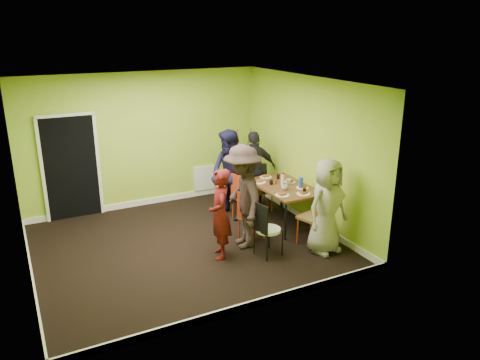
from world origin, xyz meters
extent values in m
plane|color=black|center=(0.00, 0.00, 0.00)|extent=(5.00, 5.00, 0.00)
cube|color=#99B62E|center=(0.00, 2.25, 1.40)|extent=(5.00, 0.04, 2.80)
cube|color=#99B62E|center=(0.00, -2.25, 1.40)|extent=(5.00, 0.04, 2.80)
cube|color=#99B62E|center=(-2.50, 0.00, 1.40)|extent=(0.04, 4.50, 2.80)
cube|color=#99B62E|center=(2.50, 0.00, 1.40)|extent=(0.04, 4.50, 2.80)
cube|color=white|center=(0.00, 0.00, 2.80)|extent=(5.00, 4.50, 0.04)
cube|color=black|center=(-1.50, 2.22, 1.02)|extent=(1.00, 0.05, 2.04)
cube|color=white|center=(1.30, 2.22, 0.40)|extent=(0.50, 0.04, 0.55)
cylinder|color=black|center=(1.66, -0.61, 0.35)|extent=(0.04, 0.04, 0.71)
cylinder|color=black|center=(2.44, -0.61, 0.35)|extent=(0.04, 0.04, 0.71)
cylinder|color=black|center=(1.66, 0.77, 0.35)|extent=(0.04, 0.04, 0.71)
cylinder|color=black|center=(2.44, 0.77, 0.35)|extent=(0.04, 0.04, 0.71)
cube|color=brown|center=(2.05, 0.08, 0.73)|extent=(0.90, 1.50, 0.04)
cylinder|color=red|center=(1.27, 0.72, 0.22)|extent=(0.03, 0.03, 0.43)
cylinder|color=red|center=(1.35, 0.40, 0.22)|extent=(0.03, 0.03, 0.43)
cylinder|color=red|center=(1.59, 0.80, 0.22)|extent=(0.03, 0.03, 0.43)
cylinder|color=red|center=(1.67, 0.48, 0.22)|extent=(0.03, 0.03, 0.43)
cube|color=brown|center=(1.47, 0.60, 0.43)|extent=(0.47, 0.47, 0.04)
cube|color=red|center=(1.29, 0.56, 0.70)|extent=(0.11, 0.36, 0.48)
cylinder|color=red|center=(0.93, -0.23, 0.21)|extent=(0.02, 0.02, 0.42)
cylinder|color=red|center=(1.05, -0.52, 0.21)|extent=(0.02, 0.02, 0.42)
cylinder|color=red|center=(1.23, -0.11, 0.21)|extent=(0.02, 0.02, 0.42)
cylinder|color=red|center=(1.35, -0.40, 0.21)|extent=(0.02, 0.02, 0.42)
cube|color=brown|center=(1.14, -0.31, 0.42)|extent=(0.49, 0.49, 0.04)
cube|color=red|center=(0.97, -0.38, 0.68)|extent=(0.16, 0.34, 0.47)
cylinder|color=red|center=(2.16, 0.99, 0.20)|extent=(0.02, 0.02, 0.41)
cylinder|color=red|center=(1.85, 1.00, 0.20)|extent=(0.02, 0.02, 0.41)
cylinder|color=red|center=(2.15, 0.68, 0.20)|extent=(0.02, 0.02, 0.41)
cylinder|color=red|center=(1.84, 0.69, 0.20)|extent=(0.02, 0.02, 0.41)
cube|color=brown|center=(2.00, 0.84, 0.41)|extent=(0.37, 0.37, 0.04)
cube|color=red|center=(2.01, 1.02, 0.66)|extent=(0.35, 0.04, 0.46)
cylinder|color=red|center=(1.88, -1.21, 0.25)|extent=(0.03, 0.03, 0.50)
cylinder|color=red|center=(2.24, -1.09, 0.25)|extent=(0.03, 0.03, 0.50)
cylinder|color=red|center=(1.76, -0.84, 0.25)|extent=(0.03, 0.03, 0.50)
cylinder|color=red|center=(2.12, -0.73, 0.25)|extent=(0.03, 0.03, 0.50)
cube|color=brown|center=(2.00, -0.97, 0.50)|extent=(0.56, 0.56, 0.04)
cube|color=red|center=(2.06, -1.17, 0.80)|extent=(0.41, 0.16, 0.56)
cylinder|color=black|center=(0.91, -0.83, 0.22)|extent=(0.03, 0.03, 0.44)
cylinder|color=black|center=(0.97, -1.16, 0.22)|extent=(0.03, 0.03, 0.44)
cylinder|color=black|center=(1.23, -0.77, 0.22)|extent=(0.03, 0.03, 0.44)
cylinder|color=black|center=(1.29, -1.10, 0.22)|extent=(0.03, 0.03, 0.44)
cylinder|color=white|center=(1.10, -0.96, 0.45)|extent=(0.41, 0.41, 0.05)
cube|color=black|center=(0.92, -1.00, 0.70)|extent=(0.10, 0.37, 0.49)
cylinder|color=brown|center=(1.73, 1.89, 0.77)|extent=(0.22, 0.36, 1.56)
cylinder|color=brown|center=(2.13, 1.89, 0.77)|extent=(0.22, 0.36, 1.56)
cylinder|color=brown|center=(1.93, 1.66, 0.77)|extent=(0.03, 0.35, 1.52)
cube|color=brown|center=(1.93, 1.84, 0.73)|extent=(0.42, 0.04, 0.04)
cylinder|color=white|center=(1.74, 0.47, 0.76)|extent=(0.25, 0.25, 0.01)
cylinder|color=white|center=(1.74, -0.36, 0.76)|extent=(0.26, 0.26, 0.01)
cylinder|color=white|center=(2.00, 0.70, 0.76)|extent=(0.24, 0.24, 0.01)
cylinder|color=white|center=(2.12, -0.48, 0.76)|extent=(0.25, 0.25, 0.01)
cylinder|color=white|center=(2.27, 0.22, 0.76)|extent=(0.23, 0.23, 0.01)
cylinder|color=white|center=(2.29, -0.19, 0.76)|extent=(0.24, 0.24, 0.01)
cylinder|color=white|center=(2.06, 0.15, 0.86)|extent=(0.07, 0.07, 0.22)
cylinder|color=#1748B0|center=(2.25, -0.19, 0.86)|extent=(0.08, 0.08, 0.21)
cylinder|color=red|center=(1.98, 0.27, 0.79)|extent=(0.03, 0.03, 0.08)
cylinder|color=black|center=(1.87, 0.26, 0.80)|extent=(0.07, 0.07, 0.09)
cylinder|color=black|center=(2.17, 0.50, 0.80)|extent=(0.06, 0.06, 0.10)
cylinder|color=black|center=(2.14, -0.46, 0.80)|extent=(0.06, 0.06, 0.11)
imported|color=white|center=(1.94, -0.12, 0.80)|extent=(0.12, 0.12, 0.09)
imported|color=white|center=(2.19, 0.14, 0.80)|extent=(0.11, 0.11, 0.10)
imported|color=#590F10|center=(0.37, -0.65, 0.75)|extent=(0.52, 0.63, 1.51)
imported|color=black|center=(1.23, 0.77, 0.89)|extent=(0.86, 1.00, 1.77)
imported|color=#2C1F1D|center=(0.89, -0.46, 0.90)|extent=(0.86, 1.26, 1.80)
imported|color=black|center=(1.95, 1.08, 0.81)|extent=(0.98, 0.48, 1.62)
imported|color=gray|center=(2.02, -1.28, 0.81)|extent=(0.88, 0.65, 1.63)
camera|label=1|loc=(-2.53, -7.04, 3.64)|focal=35.00mm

